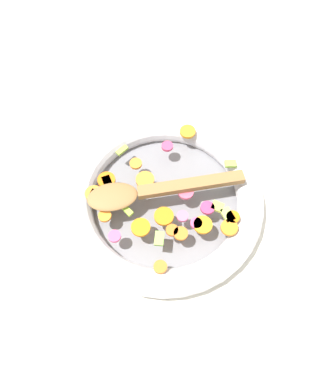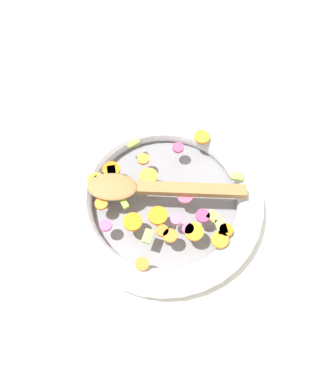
# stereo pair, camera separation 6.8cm
# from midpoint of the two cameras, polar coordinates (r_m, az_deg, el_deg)

# --- Properties ---
(ground_plane) EXTENTS (4.00, 4.00, 0.00)m
(ground_plane) POSITION_cam_midpoint_polar(r_m,az_deg,el_deg) (0.72, -2.67, -2.10)
(ground_plane) COLOR silver
(skillet) EXTENTS (0.37, 0.37, 0.05)m
(skillet) POSITION_cam_midpoint_polar(r_m,az_deg,el_deg) (0.70, -2.75, -1.32)
(skillet) COLOR slate
(skillet) RESTS_ON ground_plane
(chopped_vegetables) EXTENTS (0.26, 0.28, 0.01)m
(chopped_vegetables) POSITION_cam_midpoint_polar(r_m,az_deg,el_deg) (0.67, -3.39, -1.76)
(chopped_vegetables) COLOR orange
(chopped_vegetables) RESTS_ON skillet
(wooden_spoon) EXTENTS (0.14, 0.28, 0.01)m
(wooden_spoon) POSITION_cam_midpoint_polar(r_m,az_deg,el_deg) (0.67, -5.31, -0.13)
(wooden_spoon) COLOR olive
(wooden_spoon) RESTS_ON chopped_vegetables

